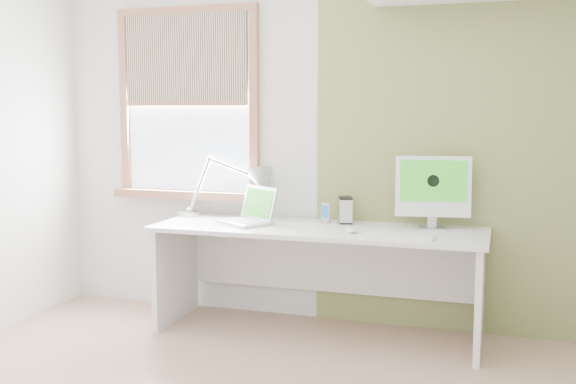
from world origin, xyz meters
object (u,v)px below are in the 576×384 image
at_px(desk_lamp, 248,185).
at_px(imac, 433,188).
at_px(external_drive, 345,210).
at_px(desk, 320,254).
at_px(laptop, 250,214).

distance_m(desk_lamp, imac, 1.34).
relative_size(desk_lamp, external_drive, 4.42).
bearing_deg(desk_lamp, desk, -20.16).
relative_size(laptop, external_drive, 2.50).
bearing_deg(external_drive, imac, -3.38).
bearing_deg(laptop, imac, 7.81).
distance_m(desk_lamp, external_drive, 0.76).
xyz_separation_m(laptop, external_drive, (0.62, 0.20, 0.03)).
xyz_separation_m(desk, desk_lamp, (-0.60, 0.22, 0.43)).
bearing_deg(desk_lamp, external_drive, -4.44).
xyz_separation_m(laptop, imac, (1.21, 0.17, 0.21)).
bearing_deg(imac, laptop, -172.19).
relative_size(desk, external_drive, 12.18).
height_order(desk, external_drive, external_drive).
distance_m(external_drive, imac, 0.62).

